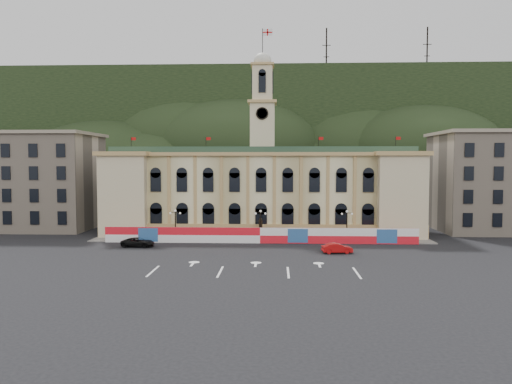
{
  "coord_description": "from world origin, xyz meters",
  "views": [
    {
      "loc": [
        2.63,
        -63.76,
        12.87
      ],
      "look_at": [
        -0.77,
        18.0,
        8.01
      ],
      "focal_mm": 35.0,
      "sensor_mm": 36.0,
      "label": 1
    }
  ],
  "objects_px": {
    "lamp_center": "(260,223)",
    "red_sedan": "(337,248)",
    "black_suv": "(138,242)",
    "statue": "(261,233)"
  },
  "relations": [
    {
      "from": "red_sedan",
      "to": "lamp_center",
      "type": "bearing_deg",
      "value": 40.61
    },
    {
      "from": "statue",
      "to": "black_suv",
      "type": "xyz_separation_m",
      "value": [
        -18.5,
        -7.19,
        -0.48
      ]
    },
    {
      "from": "statue",
      "to": "lamp_center",
      "type": "height_order",
      "value": "lamp_center"
    },
    {
      "from": "lamp_center",
      "to": "red_sedan",
      "type": "height_order",
      "value": "lamp_center"
    },
    {
      "from": "lamp_center",
      "to": "black_suv",
      "type": "distance_m",
      "value": 19.65
    },
    {
      "from": "statue",
      "to": "lamp_center",
      "type": "distance_m",
      "value": 2.14
    },
    {
      "from": "red_sedan",
      "to": "black_suv",
      "type": "relative_size",
      "value": 0.87
    },
    {
      "from": "red_sedan",
      "to": "black_suv",
      "type": "distance_m",
      "value": 30.0
    },
    {
      "from": "black_suv",
      "to": "red_sedan",
      "type": "bearing_deg",
      "value": -95.48
    },
    {
      "from": "statue",
      "to": "red_sedan",
      "type": "xyz_separation_m",
      "value": [
        11.22,
        -11.24,
        -0.47
      ]
    }
  ]
}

